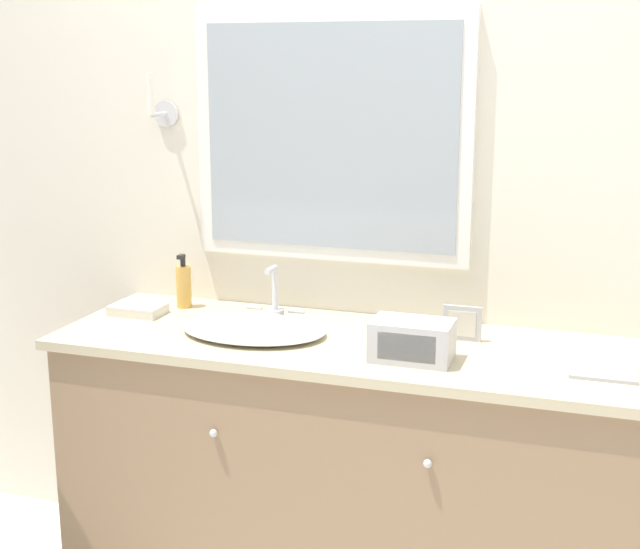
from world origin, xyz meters
name	(u,v)px	position (x,y,z in m)	size (l,w,h in m)	color
wall_back	(377,207)	(0.00, 0.66, 1.28)	(8.00, 0.18, 2.55)	silver
vanity_counter	(347,478)	(0.00, 0.32, 0.46)	(1.81, 0.62, 0.92)	#937556
sink_basin	(254,327)	(-0.30, 0.30, 0.94)	(0.46, 0.39, 0.18)	white
soap_bottle	(184,285)	(-0.65, 0.50, 1.00)	(0.05, 0.05, 0.19)	gold
appliance_box	(412,341)	(0.23, 0.20, 0.98)	(0.23, 0.15, 0.12)	#BCBCC1
picture_frame	(462,323)	(0.33, 0.43, 0.97)	(0.12, 0.01, 0.11)	#B2B2B7
hand_towel_near_sink	(138,309)	(-0.76, 0.37, 0.94)	(0.18, 0.12, 0.03)	silver
metal_tray	(604,373)	(0.75, 0.24, 0.92)	(0.18, 0.12, 0.01)	#ADADB2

